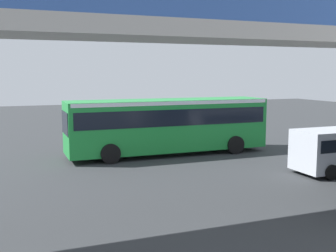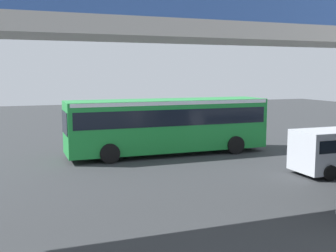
# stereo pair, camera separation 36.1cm
# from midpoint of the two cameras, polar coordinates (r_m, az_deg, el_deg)

# --- Properties ---
(ground) EXTENTS (80.00, 80.00, 0.00)m
(ground) POSITION_cam_midpoint_polar(r_m,az_deg,el_deg) (25.04, 2.92, -3.37)
(ground) COLOR #2D3033
(city_bus) EXTENTS (11.54, 2.85, 3.15)m
(city_bus) POSITION_cam_midpoint_polar(r_m,az_deg,el_deg) (23.53, 0.44, 0.60)
(city_bus) COLOR #1E8C38
(city_bus) RESTS_ON ground
(pedestrian) EXTENTS (0.38, 0.38, 1.79)m
(pedestrian) POSITION_cam_midpoint_polar(r_m,az_deg,el_deg) (26.07, -4.77, -0.98)
(pedestrian) COLOR #2D2D38
(pedestrian) RESTS_ON ground
(traffic_sign) EXTENTS (0.08, 0.60, 2.80)m
(traffic_sign) POSITION_cam_midpoint_polar(r_m,az_deg,el_deg) (26.13, -7.77, 1.21)
(traffic_sign) COLOR slate
(traffic_sign) RESTS_ON ground
(lane_dash_leftmost) EXTENTS (2.00, 0.20, 0.01)m
(lane_dash_leftmost) POSITION_cam_midpoint_polar(r_m,az_deg,el_deg) (29.39, 7.83, -1.83)
(lane_dash_leftmost) COLOR silver
(lane_dash_leftmost) RESTS_ON ground
(lane_dash_left) EXTENTS (2.00, 0.20, 0.01)m
(lane_dash_left) POSITION_cam_midpoint_polar(r_m,az_deg,el_deg) (27.75, 0.51, -2.30)
(lane_dash_left) COLOR silver
(lane_dash_left) RESTS_ON ground
(lane_dash_centre) EXTENTS (2.00, 0.20, 0.01)m
(lane_dash_centre) POSITION_cam_midpoint_polar(r_m,az_deg,el_deg) (26.61, -7.58, -2.78)
(lane_dash_centre) COLOR silver
(lane_dash_centre) RESTS_ON ground
(pedestrian_overpass) EXTENTS (28.49, 2.60, 7.21)m
(pedestrian_overpass) POSITION_cam_midpoint_polar(r_m,az_deg,el_deg) (15.32, 19.40, 9.78)
(pedestrian_overpass) COLOR #B2ADA5
(pedestrian_overpass) RESTS_ON ground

